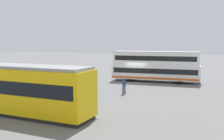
# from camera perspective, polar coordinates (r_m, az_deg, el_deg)

# --- Properties ---
(ground_plane) EXTENTS (160.00, 160.00, 0.00)m
(ground_plane) POSITION_cam_1_polar(r_m,az_deg,el_deg) (34.08, 5.19, -2.55)
(ground_plane) COLOR slate
(double_decker_bus) EXTENTS (10.99, 2.59, 3.86)m
(double_decker_bus) POSITION_cam_1_polar(r_m,az_deg,el_deg) (34.36, 9.26, 0.79)
(double_decker_bus) COLOR white
(double_decker_bus) RESTS_ON ground
(tram_yellow) EXTENTS (13.92, 3.75, 3.48)m
(tram_yellow) POSITION_cam_1_polar(r_m,az_deg,el_deg) (20.84, -21.84, -3.45)
(tram_yellow) COLOR #E5B70C
(tram_yellow) RESTS_ON ground
(pedestrian_near_railing) EXTENTS (0.44, 0.44, 1.66)m
(pedestrian_near_railing) POSITION_cam_1_polar(r_m,az_deg,el_deg) (29.91, -6.55, -1.93)
(pedestrian_near_railing) COLOR black
(pedestrian_near_railing) RESTS_ON ground
(pedestrian_crossing) EXTENTS (0.40, 0.40, 1.65)m
(pedestrian_crossing) POSITION_cam_1_polar(r_m,az_deg,el_deg) (26.01, 2.58, -3.11)
(pedestrian_crossing) COLOR #33384C
(pedestrian_crossing) RESTS_ON ground
(pedestrian_railing) EXTENTS (6.27, 0.32, 1.08)m
(pedestrian_railing) POSITION_cam_1_polar(r_m,az_deg,el_deg) (29.69, -9.10, -2.46)
(pedestrian_railing) COLOR gray
(pedestrian_railing) RESTS_ON ground
(info_sign) EXTENTS (1.06, 0.13, 2.25)m
(info_sign) POSITION_cam_1_polar(r_m,az_deg,el_deg) (31.89, -15.33, -0.54)
(info_sign) COLOR slate
(info_sign) RESTS_ON ground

